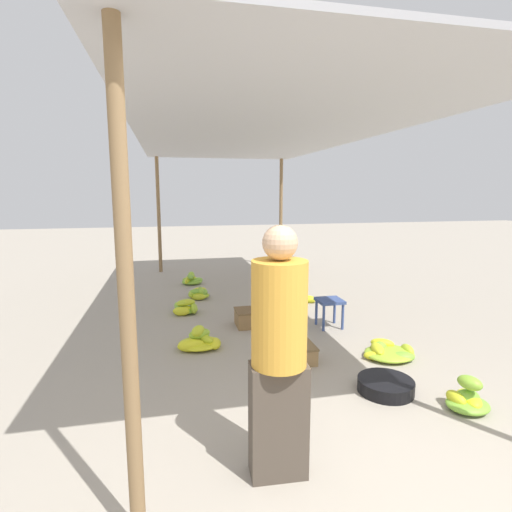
# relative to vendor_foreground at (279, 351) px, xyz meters

# --- Properties ---
(canopy_post_front_left) EXTENTS (0.08, 0.08, 2.61)m
(canopy_post_front_left) POSITION_rel_vendor_foreground_xyz_m (-0.86, -0.34, 0.45)
(canopy_post_front_left) COLOR olive
(canopy_post_front_left) RESTS_ON ground
(canopy_post_back_left) EXTENTS (0.08, 0.08, 2.61)m
(canopy_post_back_left) POSITION_rel_vendor_foreground_xyz_m (-0.86, 7.07, 0.45)
(canopy_post_back_left) COLOR olive
(canopy_post_back_left) RESTS_ON ground
(canopy_post_back_right) EXTENTS (0.08, 0.08, 2.61)m
(canopy_post_back_right) POSITION_rel_vendor_foreground_xyz_m (2.02, 7.07, 0.45)
(canopy_post_back_right) COLOR olive
(canopy_post_back_right) RESTS_ON ground
(canopy_tarp) EXTENTS (3.28, 7.80, 0.04)m
(canopy_tarp) POSITION_rel_vendor_foreground_xyz_m (0.58, 3.36, 1.77)
(canopy_tarp) COLOR #B2B2B7
(canopy_tarp) RESTS_ON canopy_post_front_left
(vendor_foreground) EXTENTS (0.38, 0.37, 1.65)m
(vendor_foreground) POSITION_rel_vendor_foreground_xyz_m (0.00, 0.00, 0.00)
(vendor_foreground) COLOR #4C4238
(vendor_foreground) RESTS_ON ground
(stool) EXTENTS (0.34, 0.34, 0.39)m
(stool) POSITION_rel_vendor_foreground_xyz_m (1.46, 2.64, -0.54)
(stool) COLOR #384C84
(stool) RESTS_ON ground
(basin_black) EXTENTS (0.51, 0.51, 0.12)m
(basin_black) POSITION_rel_vendor_foreground_xyz_m (1.27, 0.84, -0.80)
(basin_black) COLOR black
(basin_black) RESTS_ON ground
(banana_pile_left_0) EXTENTS (0.40, 0.46, 0.21)m
(banana_pile_left_0) POSITION_rel_vendor_foreground_xyz_m (-0.45, 3.68, -0.77)
(banana_pile_left_0) COLOR #82B835
(banana_pile_left_0) RESTS_ON ground
(banana_pile_left_1) EXTENTS (0.41, 0.41, 0.20)m
(banana_pile_left_1) POSITION_rel_vendor_foreground_xyz_m (-0.18, 4.50, -0.76)
(banana_pile_left_1) COLOR #9FC430
(banana_pile_left_1) RESTS_ON ground
(banana_pile_left_2) EXTENTS (0.47, 0.38, 0.25)m
(banana_pile_left_2) POSITION_rel_vendor_foreground_xyz_m (-0.24, 5.63, -0.77)
(banana_pile_left_2) COLOR #96C031
(banana_pile_left_2) RESTS_ON ground
(banana_pile_left_3) EXTENTS (0.53, 0.55, 0.28)m
(banana_pile_left_3) POSITION_rel_vendor_foreground_xyz_m (-0.33, 2.28, -0.77)
(banana_pile_left_3) COLOR #74B337
(banana_pile_left_3) RESTS_ON ground
(banana_pile_right_0) EXTENTS (0.38, 0.43, 0.31)m
(banana_pile_right_0) POSITION_rel_vendor_foreground_xyz_m (1.79, 0.42, -0.77)
(banana_pile_right_0) COLOR yellow
(banana_pile_right_0) RESTS_ON ground
(banana_pile_right_1) EXTENTS (0.55, 0.48, 0.17)m
(banana_pile_right_1) POSITION_rel_vendor_foreground_xyz_m (1.44, 3.95, -0.79)
(banana_pile_right_1) COLOR #C6D429
(banana_pile_right_1) RESTS_ON ground
(banana_pile_right_2) EXTENTS (0.62, 0.60, 0.16)m
(banana_pile_right_2) POSITION_rel_vendor_foreground_xyz_m (1.72, 1.56, -0.79)
(banana_pile_right_2) COLOR yellow
(banana_pile_right_2) RESTS_ON ground
(banana_pile_right_3) EXTENTS (0.61, 0.47, 0.19)m
(banana_pile_right_3) POSITION_rel_vendor_foreground_xyz_m (1.69, 5.47, -0.79)
(banana_pile_right_3) COLOR #AAC82E
(banana_pile_right_3) RESTS_ON ground
(crate_near) EXTENTS (0.39, 0.39, 0.23)m
(crate_near) POSITION_rel_vendor_foreground_xyz_m (0.40, 2.93, -0.74)
(crate_near) COLOR olive
(crate_near) RESTS_ON ground
(crate_mid) EXTENTS (0.42, 0.42, 0.19)m
(crate_mid) POSITION_rel_vendor_foreground_xyz_m (0.65, 1.68, -0.76)
(crate_mid) COLOR #9E7A4C
(crate_mid) RESTS_ON ground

